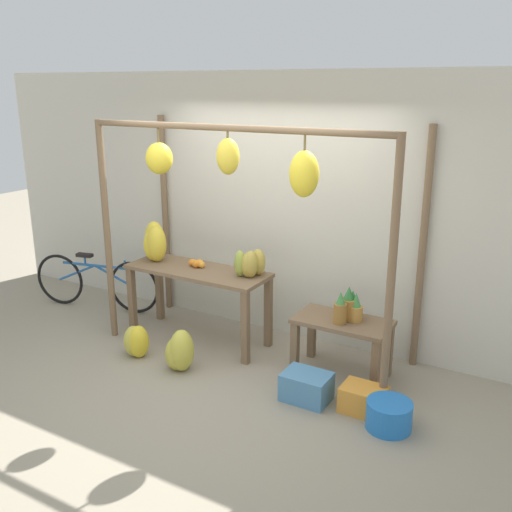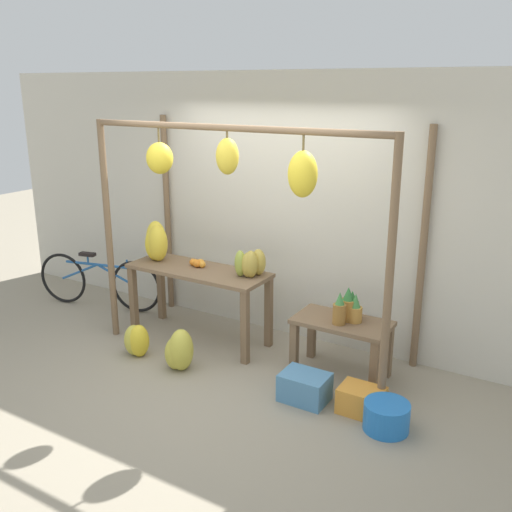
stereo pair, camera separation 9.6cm
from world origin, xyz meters
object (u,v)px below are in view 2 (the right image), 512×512
banana_pile_ground_left (137,340)px  papaya_pile (251,264)px  banana_pile_on_table (156,242)px  banana_pile_ground_right (179,351)px  fruit_crate_purple (361,400)px  orange_pile (197,263)px  blue_bucket (386,416)px  parked_bicycle (99,281)px  pineapple_cluster (348,308)px  fruit_crate_white (305,387)px

banana_pile_ground_left → papaya_pile: papaya_pile is taller
banana_pile_on_table → banana_pile_ground_left: banana_pile_on_table is taller
banana_pile_ground_right → fruit_crate_purple: 1.80m
orange_pile → papaya_pile: (0.65, 0.01, 0.10)m
orange_pile → papaya_pile: size_ratio=0.60×
orange_pile → banana_pile_ground_left: orange_pile is taller
banana_pile_ground_right → blue_bucket: 2.05m
orange_pile → parked_bicycle: (-1.56, 0.05, -0.50)m
banana_pile_ground_right → papaya_pile: papaya_pile is taller
pineapple_cluster → parked_bicycle: size_ratio=0.20×
papaya_pile → orange_pile: bearing=-178.7°
fruit_crate_white → parked_bicycle: parked_bicycle is taller
fruit_crate_white → parked_bicycle: 3.23m
papaya_pile → pineapple_cluster: bearing=0.4°
orange_pile → fruit_crate_purple: (2.09, -0.54, -0.73)m
banana_pile_on_table → pineapple_cluster: (2.23, 0.07, -0.32)m
blue_bucket → banana_pile_on_table: bearing=167.6°
orange_pile → blue_bucket: orange_pile is taller
parked_bicycle → papaya_pile: 2.30m
pineapple_cluster → papaya_pile: bearing=-179.6°
blue_bucket → parked_bicycle: size_ratio=0.22×
banana_pile_ground_left → parked_bicycle: 1.52m
orange_pile → blue_bucket: size_ratio=0.55×
fruit_crate_white → papaya_pile: size_ratio=1.21×
fruit_crate_white → pineapple_cluster: bearing=79.0°
blue_bucket → papaya_pile: (-1.69, 0.69, 0.82)m
blue_bucket → pineapple_cluster: bearing=132.5°
orange_pile → papaya_pile: 0.66m
pineapple_cluster → parked_bicycle: pineapple_cluster is taller
pineapple_cluster → fruit_crate_white: (-0.12, -0.63, -0.55)m
banana_pile_on_table → pineapple_cluster: bearing=1.7°
fruit_crate_white → fruit_crate_purple: fruit_crate_white is taller
banana_pile_ground_left → blue_bucket: bearing=1.0°
banana_pile_on_table → fruit_crate_purple: size_ratio=1.18×
banana_pile_ground_left → papaya_pile: 1.40m
banana_pile_on_table → papaya_pile: (1.17, 0.06, -0.07)m
pineapple_cluster → banana_pile_ground_left: pineapple_cluster is taller
pineapple_cluster → blue_bucket: 1.10m
banana_pile_on_table → orange_pile: size_ratio=2.14×
orange_pile → banana_pile_ground_right: 1.02m
banana_pile_ground_left → fruit_crate_white: banana_pile_ground_left is taller
banana_pile_on_table → fruit_crate_purple: banana_pile_on_table is taller
fruit_crate_purple → fruit_crate_white: bearing=-172.0°
banana_pile_on_table → blue_bucket: banana_pile_on_table is taller
orange_pile → blue_bucket: 2.55m
blue_bucket → fruit_crate_white: bearing=175.1°
banana_pile_ground_right → fruit_crate_white: 1.30m
banana_pile_on_table → blue_bucket: 3.06m
parked_bicycle → papaya_pile: papaya_pile is taller
orange_pile → pineapple_cluster: (1.71, 0.02, -0.16)m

